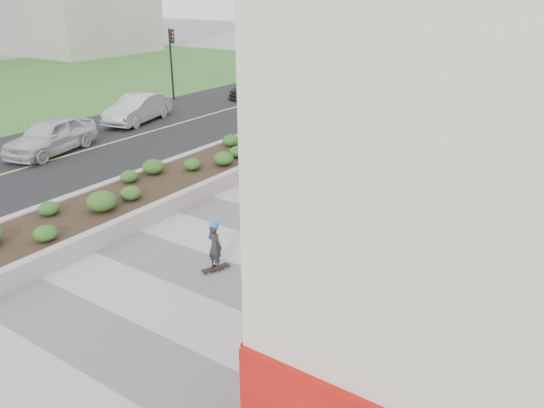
{
  "coord_description": "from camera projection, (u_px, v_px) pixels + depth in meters",
  "views": [
    {
      "loc": [
        6.86,
        -6.68,
        6.56
      ],
      "look_at": [
        -0.52,
        4.23,
        1.1
      ],
      "focal_mm": 35.0,
      "sensor_mm": 36.0,
      "label": 1
    }
  ],
  "objects": [
    {
      "name": "car_silver",
      "position": [
        138.0,
        108.0,
        27.1
      ],
      "size": [
        2.44,
        4.51,
        1.41
      ],
      "primitive_type": "imported",
      "rotation": [
        0.0,
        0.0,
        0.23
      ],
      "color": "silver",
      "rests_on": "ground"
    },
    {
      "name": "ground",
      "position": [
        180.0,
        321.0,
        11.18
      ],
      "size": [
        160.0,
        160.0,
        0.0
      ],
      "primitive_type": "plane",
      "color": "gray",
      "rests_on": "ground"
    },
    {
      "name": "car_white",
      "position": [
        51.0,
        136.0,
        22.1
      ],
      "size": [
        2.63,
        4.58,
        1.47
      ],
      "primitive_type": "imported",
      "rotation": [
        0.0,
        0.0,
        0.22
      ],
      "color": "silver",
      "rests_on": "ground"
    },
    {
      "name": "traffic_signal_near",
      "position": [
        309.0,
        65.0,
        27.25
      ],
      "size": [
        0.33,
        0.28,
        4.2
      ],
      "color": "black",
      "rests_on": "ground"
    },
    {
      "name": "traffic_signal_far",
      "position": [
        171.0,
        54.0,
        31.63
      ],
      "size": [
        0.33,
        0.28,
        4.2
      ],
      "color": "black",
      "rests_on": "ground"
    },
    {
      "name": "skateboarder",
      "position": [
        215.0,
        246.0,
        12.89
      ],
      "size": [
        0.47,
        0.74,
        1.34
      ],
      "rotation": [
        0.0,
        0.0,
        -0.38
      ],
      "color": "beige",
      "rests_on": "ground"
    },
    {
      "name": "car_dark",
      "position": [
        259.0,
        88.0,
        33.14
      ],
      "size": [
        2.53,
        4.47,
        1.22
      ],
      "primitive_type": "imported",
      "rotation": [
        0.0,
        0.0,
        -0.2
      ],
      "color": "black",
      "rests_on": "ground"
    },
    {
      "name": "planter",
      "position": [
        201.0,
        168.0,
        19.22
      ],
      "size": [
        3.0,
        18.0,
        0.9
      ],
      "color": "#9E9EA0",
      "rests_on": "ground"
    },
    {
      "name": "manhole_cover",
      "position": [
        278.0,
        269.0,
        13.21
      ],
      "size": [
        0.44,
        0.44,
        0.01
      ],
      "primitive_type": "cylinder",
      "color": "#595654",
      "rests_on": "ground"
    },
    {
      "name": "street",
      "position": [
        87.0,
        150.0,
        22.74
      ],
      "size": [
        10.0,
        40.0,
        0.0
      ],
      "primitive_type": "cube",
      "color": "black",
      "rests_on": "ground"
    },
    {
      "name": "walkway",
      "position": [
        262.0,
        263.0,
        13.47
      ],
      "size": [
        8.0,
        36.0,
        0.01
      ],
      "primitive_type": "cube",
      "color": "#A8A8AD",
      "rests_on": "ground"
    }
  ]
}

